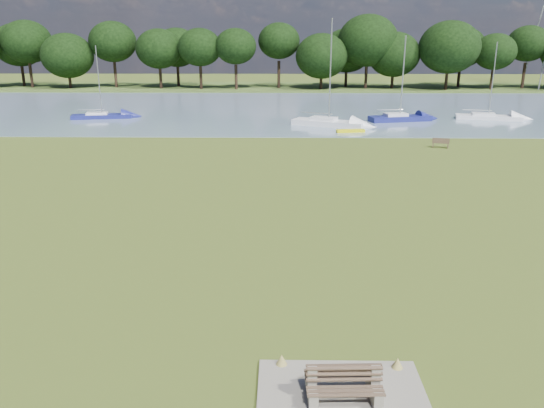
{
  "coord_description": "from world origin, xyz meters",
  "views": [
    {
      "loc": [
        -1.55,
        -24.98,
        8.54
      ],
      "look_at": [
        -1.94,
        -2.0,
        1.32
      ],
      "focal_mm": 35.0,
      "sensor_mm": 36.0,
      "label": 1
    }
  ],
  "objects_px": {
    "kayak": "(350,131)",
    "sailboat_3": "(328,121)",
    "riverbank_bench": "(441,143)",
    "sailboat_5": "(101,115)",
    "bench_pair": "(343,384)",
    "sailboat_4": "(488,116)",
    "sailboat_1": "(399,116)"
  },
  "relations": [
    {
      "from": "riverbank_bench",
      "to": "sailboat_5",
      "type": "bearing_deg",
      "value": 170.01
    },
    {
      "from": "riverbank_bench",
      "to": "sailboat_5",
      "type": "height_order",
      "value": "sailboat_5"
    },
    {
      "from": "sailboat_4",
      "to": "sailboat_1",
      "type": "bearing_deg",
      "value": -158.5
    },
    {
      "from": "sailboat_1",
      "to": "sailboat_3",
      "type": "bearing_deg",
      "value": -170.4
    },
    {
      "from": "bench_pair",
      "to": "sailboat_4",
      "type": "bearing_deg",
      "value": 63.92
    },
    {
      "from": "riverbank_bench",
      "to": "sailboat_4",
      "type": "distance_m",
      "value": 18.33
    },
    {
      "from": "sailboat_4",
      "to": "sailboat_3",
      "type": "bearing_deg",
      "value": -151.85
    },
    {
      "from": "sailboat_3",
      "to": "kayak",
      "type": "bearing_deg",
      "value": -39.55
    },
    {
      "from": "sailboat_3",
      "to": "sailboat_4",
      "type": "bearing_deg",
      "value": 39.98
    },
    {
      "from": "kayak",
      "to": "sailboat_5",
      "type": "xyz_separation_m",
      "value": [
        -26.39,
        8.65,
        0.25
      ]
    },
    {
      "from": "riverbank_bench",
      "to": "sailboat_4",
      "type": "relative_size",
      "value": 0.17
    },
    {
      "from": "bench_pair",
      "to": "sailboat_5",
      "type": "bearing_deg",
      "value": 112.15
    },
    {
      "from": "sailboat_1",
      "to": "sailboat_5",
      "type": "distance_m",
      "value": 32.5
    },
    {
      "from": "bench_pair",
      "to": "sailboat_5",
      "type": "relative_size",
      "value": 0.24
    },
    {
      "from": "bench_pair",
      "to": "kayak",
      "type": "height_order",
      "value": "bench_pair"
    },
    {
      "from": "sailboat_3",
      "to": "bench_pair",
      "type": "bearing_deg",
      "value": -69.4
    },
    {
      "from": "sailboat_4",
      "to": "riverbank_bench",
      "type": "bearing_deg",
      "value": -108.4
    },
    {
      "from": "sailboat_5",
      "to": "bench_pair",
      "type": "bearing_deg",
      "value": -77.11
    },
    {
      "from": "kayak",
      "to": "sailboat_3",
      "type": "xyz_separation_m",
      "value": [
        -1.81,
        3.78,
        0.38
      ]
    },
    {
      "from": "riverbank_bench",
      "to": "sailboat_5",
      "type": "xyz_separation_m",
      "value": [
        -32.81,
        15.71,
        0.03
      ]
    },
    {
      "from": "sailboat_5",
      "to": "sailboat_3",
      "type": "bearing_deg",
      "value": -22.62
    },
    {
      "from": "kayak",
      "to": "sailboat_5",
      "type": "bearing_deg",
      "value": 152.34
    },
    {
      "from": "riverbank_bench",
      "to": "sailboat_5",
      "type": "distance_m",
      "value": 36.37
    },
    {
      "from": "sailboat_1",
      "to": "sailboat_4",
      "type": "xyz_separation_m",
      "value": [
        9.91,
        1.47,
        -0.12
      ]
    },
    {
      "from": "sailboat_3",
      "to": "riverbank_bench",
      "type": "bearing_deg",
      "value": -27.94
    },
    {
      "from": "riverbank_bench",
      "to": "kayak",
      "type": "height_order",
      "value": "riverbank_bench"
    },
    {
      "from": "riverbank_bench",
      "to": "bench_pair",
      "type": "bearing_deg",
      "value": -94.21
    },
    {
      "from": "kayak",
      "to": "sailboat_4",
      "type": "relative_size",
      "value": 0.33
    },
    {
      "from": "riverbank_bench",
      "to": "sailboat_1",
      "type": "relative_size",
      "value": 0.16
    },
    {
      "from": "riverbank_bench",
      "to": "sailboat_3",
      "type": "distance_m",
      "value": 13.61
    },
    {
      "from": "bench_pair",
      "to": "kayak",
      "type": "bearing_deg",
      "value": 80.49
    },
    {
      "from": "sailboat_4",
      "to": "kayak",
      "type": "bearing_deg",
      "value": -138.73
    }
  ]
}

